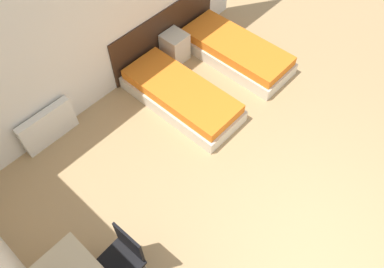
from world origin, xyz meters
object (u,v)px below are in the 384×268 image
(bed_near_window, at_px, (181,96))
(bed_near_door, at_px, (236,52))
(nightstand, at_px, (175,47))
(chair_near_laptop, at_px, (122,258))

(bed_near_window, xyz_separation_m, bed_near_door, (1.40, 0.00, 0.00))
(bed_near_window, relative_size, nightstand, 3.83)
(bed_near_window, distance_m, chair_near_laptop, 2.76)
(bed_near_door, xyz_separation_m, nightstand, (-0.70, 0.81, 0.08))
(bed_near_window, relative_size, bed_near_door, 1.00)
(bed_near_window, height_order, chair_near_laptop, chair_near_laptop)
(bed_near_door, bearing_deg, bed_near_window, 180.00)
(bed_near_door, relative_size, nightstand, 3.83)
(bed_near_door, distance_m, chair_near_laptop, 4.03)
(nightstand, distance_m, chair_near_laptop, 3.78)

